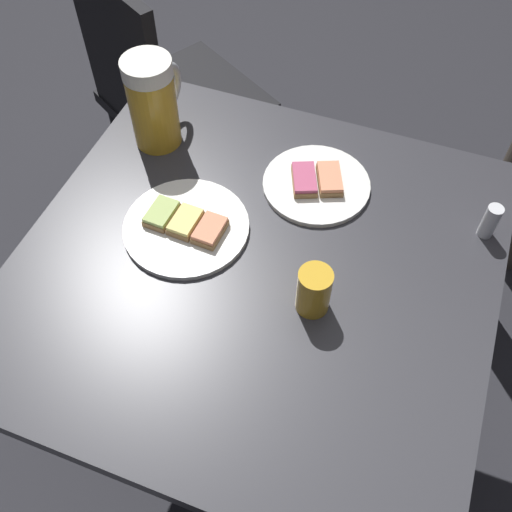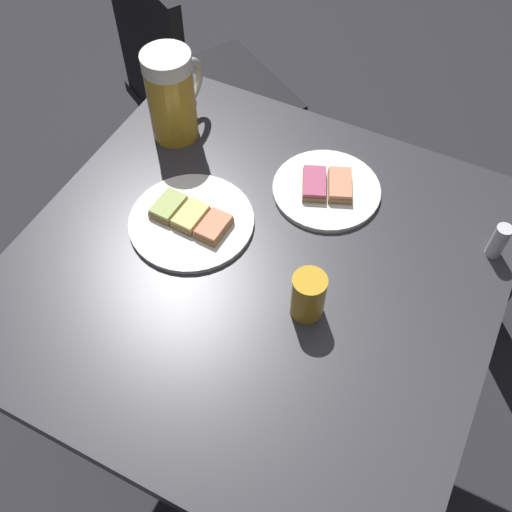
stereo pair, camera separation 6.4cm
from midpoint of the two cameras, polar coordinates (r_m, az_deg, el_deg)
ground_plane at (r=1.68m, az=1.13°, el=-14.91°), size 6.00×6.00×0.00m
cafe_table at (r=1.16m, az=1.58°, el=-4.60°), size 0.83×0.82×0.71m
plate_near at (r=1.09m, az=-4.57°, el=3.38°), size 0.23×0.23×0.03m
plate_far at (r=1.15m, az=8.37°, el=6.38°), size 0.21×0.21×0.03m
beer_mug at (r=1.21m, az=-6.49°, el=15.04°), size 0.10×0.16×0.19m
beer_glass_small at (r=0.96m, az=6.92°, el=-3.87°), size 0.06×0.06×0.09m
salt_shaker at (r=1.12m, az=23.77°, el=1.26°), size 0.03×0.03×0.07m
cafe_chair at (r=1.70m, az=-4.97°, el=15.50°), size 0.52×0.52×0.88m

